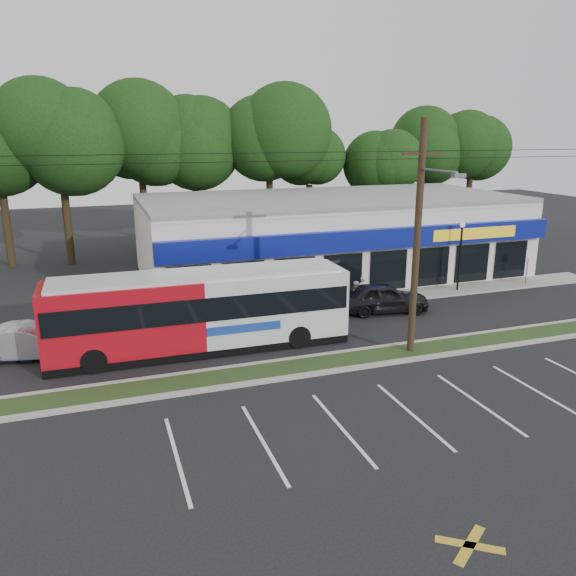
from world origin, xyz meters
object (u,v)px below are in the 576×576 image
(lamp_post, at_px, (460,249))
(sign_post, at_px, (528,261))
(pedestrian_a, at_px, (362,291))
(metrobus, at_px, (201,309))
(car_dark, at_px, (384,297))
(car_silver, at_px, (30,342))
(utility_pole, at_px, (415,232))
(pedestrian_b, at_px, (355,296))

(lamp_post, distance_m, sign_post, 5.13)
(pedestrian_a, bearing_deg, metrobus, 10.11)
(car_dark, height_order, pedestrian_a, pedestrian_a)
(car_dark, bearing_deg, pedestrian_a, 33.08)
(sign_post, distance_m, car_silver, 28.94)
(pedestrian_a, bearing_deg, lamp_post, 176.74)
(car_dark, height_order, car_silver, car_dark)
(utility_pole, height_order, car_silver, utility_pole)
(car_silver, relative_size, pedestrian_a, 2.63)
(lamp_post, height_order, car_silver, lamp_post)
(metrobus, height_order, pedestrian_a, metrobus)
(utility_pole, relative_size, pedestrian_a, 29.05)
(utility_pole, distance_m, pedestrian_a, 8.52)
(metrobus, height_order, car_dark, metrobus)
(metrobus, distance_m, car_silver, 7.41)
(sign_post, distance_m, metrobus, 22.00)
(lamp_post, relative_size, pedestrian_a, 2.47)
(car_dark, bearing_deg, lamp_post, -60.51)
(pedestrian_a, bearing_deg, car_dark, 102.93)
(car_silver, xyz_separation_m, pedestrian_b, (16.16, 1.49, 0.09))
(lamp_post, distance_m, car_dark, 6.93)
(lamp_post, distance_m, pedestrian_b, 7.99)
(utility_pole, bearing_deg, lamp_post, 43.95)
(pedestrian_b, bearing_deg, car_silver, 15.41)
(lamp_post, height_order, sign_post, lamp_post)
(lamp_post, relative_size, sign_post, 1.91)
(utility_pole, relative_size, lamp_post, 11.76)
(car_dark, xyz_separation_m, pedestrian_b, (-1.34, 0.77, 0.01))
(lamp_post, bearing_deg, pedestrian_b, -169.53)
(sign_post, bearing_deg, pedestrian_a, -177.30)
(sign_post, distance_m, car_dark, 11.50)
(car_dark, relative_size, car_silver, 1.06)
(car_silver, distance_m, pedestrian_a, 17.04)
(metrobus, bearing_deg, pedestrian_a, 20.67)
(metrobus, distance_m, car_dark, 10.58)
(car_dark, bearing_deg, car_silver, 102.74)
(lamp_post, distance_m, car_silver, 24.06)
(utility_pole, bearing_deg, metrobus, 157.07)
(lamp_post, bearing_deg, car_dark, -160.90)
(sign_post, height_order, car_dark, sign_post)
(utility_pole, distance_m, metrobus, 9.83)
(utility_pole, height_order, pedestrian_b, utility_pole)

